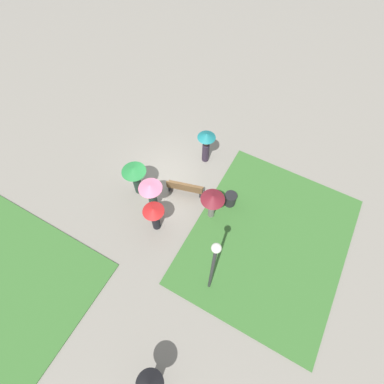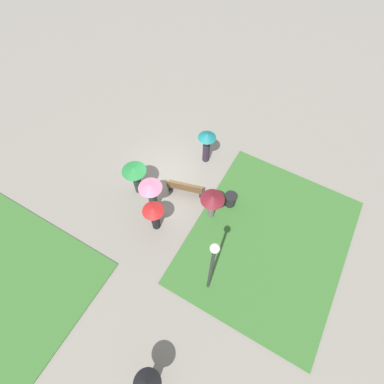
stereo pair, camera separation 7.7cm
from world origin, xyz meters
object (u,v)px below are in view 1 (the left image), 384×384
at_px(crowd_person_pink, 151,192).
at_px(crowd_person_teal, 206,143).
at_px(trash_bin, 230,199).
at_px(crowd_person_maroon, 212,201).
at_px(lamp_post, 213,264).
at_px(crowd_person_red, 154,215).
at_px(lone_walker_far_path, 151,384).
at_px(park_bench, 185,188).
at_px(crowd_person_green, 135,176).

distance_m(crowd_person_pink, crowd_person_teal, 3.87).
xyz_separation_m(trash_bin, crowd_person_maroon, (0.51, 1.03, 1.03)).
distance_m(lamp_post, crowd_person_red, 4.11).
distance_m(crowd_person_teal, lone_walker_far_path, 10.43).
distance_m(crowd_person_pink, crowd_person_maroon, 2.80).
relative_size(lamp_post, lone_walker_far_path, 2.60).
bearing_deg(crowd_person_teal, crowd_person_red, 168.40).
distance_m(park_bench, crowd_person_green, 2.48).
xyz_separation_m(crowd_person_green, crowd_person_maroon, (-3.82, -0.50, 0.09)).
height_order(crowd_person_pink, crowd_person_teal, crowd_person_teal).
relative_size(trash_bin, crowd_person_pink, 0.40).
bearing_deg(crowd_person_red, trash_bin, -41.62).
relative_size(crowd_person_green, lone_walker_far_path, 1.05).
bearing_deg(lone_walker_far_path, lamp_post, 36.78).
relative_size(park_bench, lone_walker_far_path, 1.02).
bearing_deg(crowd_person_maroon, park_bench, -135.46).
distance_m(trash_bin, crowd_person_maroon, 1.54).
height_order(lamp_post, lone_walker_far_path, lamp_post).
distance_m(trash_bin, crowd_person_green, 4.68).
height_order(lamp_post, crowd_person_green, lamp_post).
xyz_separation_m(crowd_person_red, lone_walker_far_path, (-3.30, 5.33, 0.04)).
bearing_deg(crowd_person_red, lamp_post, -110.47).
bearing_deg(lone_walker_far_path, crowd_person_red, 70.43).
height_order(trash_bin, crowd_person_maroon, crowd_person_maroon).
bearing_deg(crowd_person_teal, park_bench, 172.44).
bearing_deg(crowd_person_green, crowd_person_pink, -8.06).
bearing_deg(crowd_person_teal, crowd_person_maroon, -157.45).
relative_size(crowd_person_red, lone_walker_far_path, 0.96).
relative_size(lamp_post, crowd_person_green, 2.47).
xyz_separation_m(park_bench, lone_walker_far_path, (-3.06, 7.58, 0.70)).
relative_size(crowd_person_green, crowd_person_maroon, 1.03).
distance_m(lamp_post, crowd_person_green, 6.08).
bearing_deg(trash_bin, crowd_person_teal, -38.49).
height_order(crowd_person_green, crowd_person_red, crowd_person_green).
height_order(park_bench, crowd_person_teal, crowd_person_teal).
distance_m(crowd_person_green, crowd_person_maroon, 3.85).
distance_m(lamp_post, trash_bin, 4.91).
height_order(crowd_person_maroon, crowd_person_red, crowd_person_maroon).
relative_size(park_bench, crowd_person_teal, 0.91).
xyz_separation_m(trash_bin, crowd_person_red, (2.47, 2.77, 0.73)).
xyz_separation_m(park_bench, trash_bin, (-2.23, -0.52, -0.07)).
height_order(crowd_person_pink, crowd_person_maroon, crowd_person_pink).
xyz_separation_m(park_bench, crowd_person_green, (2.09, 1.01, 0.86)).
height_order(park_bench, crowd_person_green, crowd_person_green).
xyz_separation_m(crowd_person_pink, crowd_person_teal, (-0.84, -3.77, -0.01)).
bearing_deg(crowd_person_red, crowd_person_pink, 39.24).
xyz_separation_m(park_bench, crowd_person_pink, (0.93, 1.41, 0.88)).
relative_size(lamp_post, trash_bin, 5.92).
distance_m(crowd_person_pink, crowd_person_green, 1.23).
distance_m(park_bench, crowd_person_pink, 1.91).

